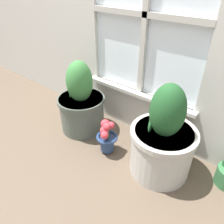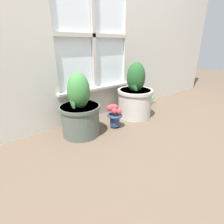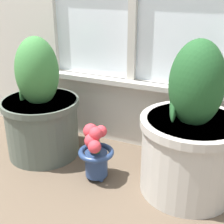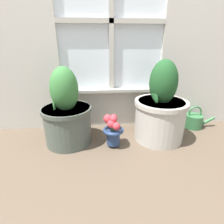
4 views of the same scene
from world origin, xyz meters
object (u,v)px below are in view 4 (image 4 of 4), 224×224
object	(u,v)px
potted_plant_left	(67,115)
potted_plant_right	(160,111)
watering_can	(194,121)
flower_vase	(113,130)

from	to	relation	value
potted_plant_left	potted_plant_right	xyz separation A→B (m)	(0.69, -0.00, 0.01)
potted_plant_right	watering_can	distance (m)	0.44
potted_plant_left	flower_vase	distance (m)	0.35
potted_plant_right	watering_can	xyz separation A→B (m)	(0.38, 0.16, -0.16)
potted_plant_left	watering_can	xyz separation A→B (m)	(1.07, 0.15, -0.15)
potted_plant_left	potted_plant_right	world-z (taller)	potted_plant_right
potted_plant_right	flower_vase	distance (m)	0.39
watering_can	potted_plant_left	bearing A→B (deg)	-171.90
flower_vase	watering_can	bearing A→B (deg)	17.80
potted_plant_left	potted_plant_right	size ratio (longest dim) A/B	0.93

